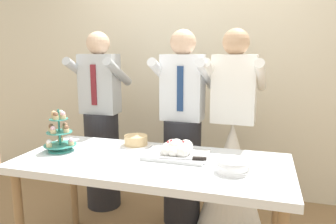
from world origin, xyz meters
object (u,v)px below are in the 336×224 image
(dessert_table, at_px, (152,170))
(cupcake_stand, at_px, (60,134))
(person_bride, at_px, (231,162))
(main_cake_tray, at_px, (177,150))
(plate_stack, at_px, (233,166))
(person_groom, at_px, (182,139))
(person_guest, at_px, (101,131))
(round_cake, at_px, (136,141))

(dessert_table, xyz_separation_m, cupcake_stand, (-0.70, 0.00, 0.20))
(dessert_table, xyz_separation_m, person_bride, (0.47, 0.66, -0.12))
(main_cake_tray, relative_size, plate_stack, 2.15)
(dessert_table, distance_m, person_bride, 0.82)
(person_groom, xyz_separation_m, person_guest, (-0.80, 0.07, 0.00))
(round_cake, xyz_separation_m, person_bride, (0.69, 0.39, -0.23))
(dessert_table, relative_size, person_groom, 1.08)
(plate_stack, xyz_separation_m, person_bride, (-0.07, 0.73, -0.23))
(person_guest, bearing_deg, cupcake_stand, -85.40)
(main_cake_tray, distance_m, person_bride, 0.67)
(round_cake, bearing_deg, plate_stack, -24.35)
(plate_stack, distance_m, person_bride, 0.77)
(dessert_table, height_order, person_groom, person_groom)
(person_groom, relative_size, person_guest, 1.00)
(person_bride, bearing_deg, main_cake_tray, -120.75)
(plate_stack, bearing_deg, person_bride, 95.58)
(dessert_table, distance_m, cupcake_stand, 0.72)
(cupcake_stand, distance_m, round_cake, 0.56)
(person_guest, bearing_deg, main_cake_tray, -33.91)
(main_cake_tray, xyz_separation_m, person_groom, (-0.10, 0.53, -0.07))
(person_groom, xyz_separation_m, person_bride, (0.42, 0.01, -0.16))
(dessert_table, bearing_deg, person_bride, 54.81)
(round_cake, height_order, person_guest, person_guest)
(main_cake_tray, relative_size, person_bride, 0.26)
(plate_stack, bearing_deg, main_cake_tray, 154.14)
(main_cake_tray, xyz_separation_m, person_bride, (0.32, 0.54, -0.24))
(person_bride, bearing_deg, person_groom, -178.38)
(cupcake_stand, height_order, plate_stack, cupcake_stand)
(cupcake_stand, relative_size, main_cake_tray, 0.70)
(plate_stack, relative_size, person_guest, 0.12)
(cupcake_stand, distance_m, person_guest, 0.74)
(cupcake_stand, xyz_separation_m, plate_stack, (1.23, -0.07, -0.09))
(plate_stack, height_order, person_groom, person_groom)
(cupcake_stand, bearing_deg, round_cake, 29.59)
(person_groom, height_order, person_bride, same)
(main_cake_tray, xyz_separation_m, person_guest, (-0.90, 0.60, -0.07))
(cupcake_stand, height_order, person_bride, person_bride)
(round_cake, bearing_deg, dessert_table, -50.97)
(main_cake_tray, distance_m, round_cake, 0.39)
(round_cake, height_order, person_groom, person_groom)
(round_cake, height_order, person_bride, person_bride)
(plate_stack, bearing_deg, person_groom, 124.15)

